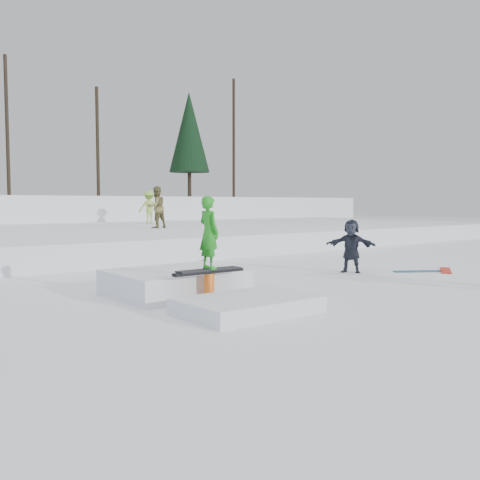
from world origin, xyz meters
TOP-DOWN VIEW (x-y plane):
  - ground at (0.00, 0.00)m, footprint 120.00×120.00m
  - snow_midrise at (0.00, 16.00)m, footprint 50.00×18.00m
  - treeline at (6.18, 28.28)m, footprint 40.24×4.22m
  - walker_olive at (5.07, 14.03)m, footprint 1.01×0.83m
  - walker_ygreen at (7.56, 19.25)m, footprint 1.38×1.10m
  - spectator_dark at (4.50, 1.96)m, footprint 1.08×1.44m
  - loose_board_red at (6.92, 0.47)m, footprint 1.33×0.99m
  - loose_board_teal at (6.12, 0.85)m, footprint 1.34×0.97m
  - jib_rail_feature at (-1.38, 1.19)m, footprint 2.60×4.40m

SIDE VIEW (x-z plane):
  - ground at x=0.00m, z-range 0.00..0.00m
  - loose_board_red at x=6.92m, z-range 0.00..0.03m
  - loose_board_teal at x=6.12m, z-range 0.00..0.03m
  - jib_rail_feature at x=-1.38m, z-range -0.75..1.36m
  - snow_midrise at x=0.00m, z-range 0.00..0.80m
  - spectator_dark at x=4.50m, z-range 0.00..1.52m
  - walker_ygreen at x=7.56m, z-range 0.80..2.66m
  - walker_olive at x=5.07m, z-range 0.80..2.74m
  - treeline at x=6.18m, z-range 2.20..12.70m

